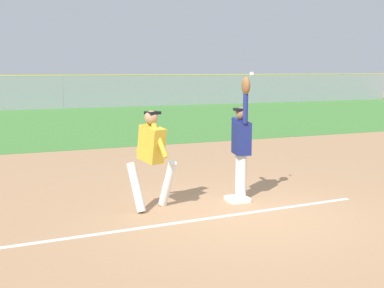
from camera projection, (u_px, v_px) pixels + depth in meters
The scene contains 10 objects.
ground_plane at pixel (245, 212), 8.25m from camera, with size 75.68×75.68×0.00m, color tan.
outfield_grass at pixel (86, 121), 22.52m from camera, with size 50.74×16.11×0.01m, color #478438.
chalk_foul_line at pixel (8, 247), 6.61m from camera, with size 12.00×0.10×0.01m, color white.
first_base at pixel (237, 199), 8.91m from camera, with size 0.38×0.38×0.08m, color white.
fielder at pixel (242, 140), 8.92m from camera, with size 0.34×0.90×2.28m.
runner at pixel (152, 153), 8.25m from camera, with size 0.87×0.82×1.72m.
baseball at pixel (252, 74), 8.74m from camera, with size 0.07×0.07×0.07m, color white.
outfield_fence at pixel (63, 92), 29.74m from camera, with size 50.82×0.08×2.07m.
parked_car_silver at pixel (73, 94), 34.44m from camera, with size 4.55×2.43×1.25m.
parked_car_white at pixel (137, 93), 35.69m from camera, with size 4.46×2.23×1.25m.
Camera 1 is at (-3.84, -7.06, 2.41)m, focal length 45.21 mm.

